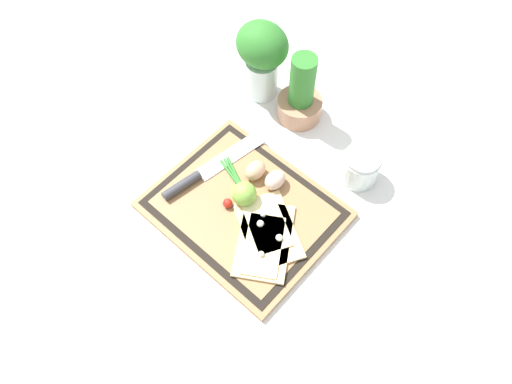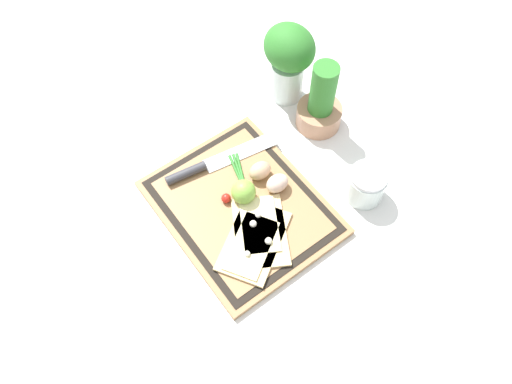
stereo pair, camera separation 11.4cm
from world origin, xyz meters
name	(u,v)px [view 1 (the left image)]	position (x,y,z in m)	size (l,w,h in m)	color
ground_plane	(244,211)	(0.00, 0.00, 0.00)	(6.00, 6.00, 0.00)	silver
cutting_board	(244,209)	(0.00, 0.00, 0.01)	(0.41, 0.33, 0.02)	#997047
pizza_slice_near	(264,241)	(0.09, -0.03, 0.02)	(0.20, 0.22, 0.02)	#DBBC7F
pizza_slice_far	(268,229)	(0.08, -0.01, 0.02)	(0.21, 0.19, 0.02)	#DBBC7F
knife	(198,175)	(-0.14, -0.01, 0.03)	(0.08, 0.29, 0.02)	silver
egg_brown	(255,170)	(-0.04, 0.08, 0.04)	(0.04, 0.06, 0.04)	tan
egg_pink	(275,180)	(0.01, 0.09, 0.04)	(0.04, 0.06, 0.04)	beige
lime	(244,194)	(-0.01, 0.02, 0.05)	(0.06, 0.06, 0.06)	#7FB742
cherry_tomato_red	(228,203)	(-0.03, -0.02, 0.03)	(0.02, 0.02, 0.02)	red
scallion_bunch	(248,198)	(-0.01, 0.02, 0.02)	(0.24, 0.11, 0.01)	#2D7528
herb_pot	(301,97)	(-0.09, 0.31, 0.07)	(0.11, 0.11, 0.20)	#AD7A5B
sauce_jar	(360,168)	(0.14, 0.25, 0.04)	(0.09, 0.09, 0.09)	silver
herb_glass	(262,55)	(-0.21, 0.30, 0.13)	(0.14, 0.12, 0.22)	silver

